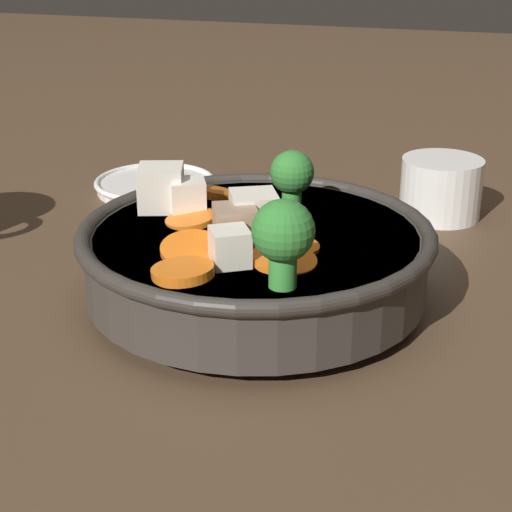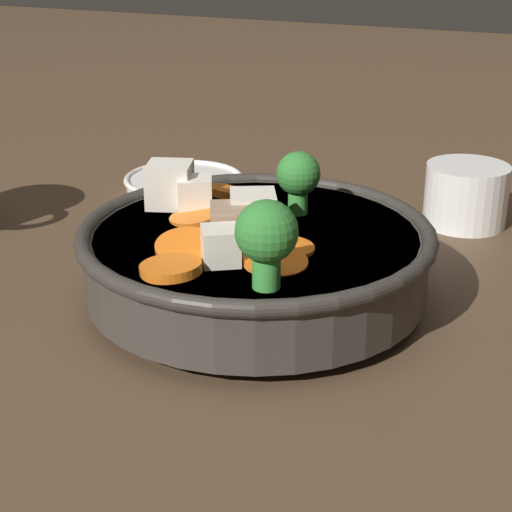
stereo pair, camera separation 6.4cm
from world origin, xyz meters
TOP-DOWN VIEW (x-y plane):
  - ground_plane at (0.00, 0.00)m, footprint 3.00×3.00m
  - stirfry_bowl at (-0.00, -0.00)m, footprint 0.27×0.27m
  - side_saucer at (-0.18, 0.23)m, footprint 0.13×0.13m
  - tea_cup at (0.12, 0.23)m, footprint 0.08×0.08m

SIDE VIEW (x-z plane):
  - ground_plane at x=0.00m, z-range 0.00..0.00m
  - side_saucer at x=-0.18m, z-range 0.00..0.01m
  - tea_cup at x=0.12m, z-range 0.00..0.06m
  - stirfry_bowl at x=0.00m, z-range -0.02..0.10m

